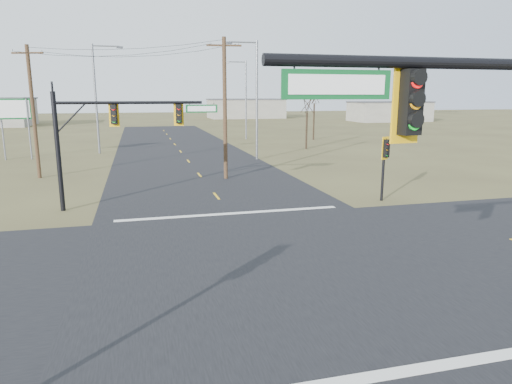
% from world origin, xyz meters
% --- Properties ---
extents(ground, '(320.00, 320.00, 0.00)m').
position_xyz_m(ground, '(0.00, 0.00, 0.00)').
color(ground, brown).
rests_on(ground, ground).
extents(road_ew, '(160.00, 14.00, 0.02)m').
position_xyz_m(road_ew, '(0.00, 0.00, 0.01)').
color(road_ew, black).
rests_on(road_ew, ground).
extents(road_ns, '(14.00, 160.00, 0.02)m').
position_xyz_m(road_ns, '(0.00, 0.00, 0.01)').
color(road_ns, black).
rests_on(road_ns, ground).
extents(stop_bar_near, '(12.00, 0.40, 0.01)m').
position_xyz_m(stop_bar_near, '(0.00, -7.50, 0.03)').
color(stop_bar_near, silver).
rests_on(stop_bar_near, road_ns).
extents(stop_bar_far, '(12.00, 0.40, 0.01)m').
position_xyz_m(stop_bar_far, '(0.00, 7.50, 0.03)').
color(stop_bar_far, silver).
rests_on(stop_bar_far, road_ns).
extents(mast_arm_far, '(8.83, 0.48, 6.43)m').
position_xyz_m(mast_arm_far, '(-5.63, 10.56, 4.67)').
color(mast_arm_far, black).
rests_on(mast_arm_far, ground).
extents(pedestal_signal_ne, '(0.67, 0.58, 3.88)m').
position_xyz_m(pedestal_signal_ne, '(9.46, 8.19, 2.88)').
color(pedestal_signal_ne, black).
rests_on(pedestal_signal_ne, ground).
extents(utility_pole_near, '(2.53, 0.37, 10.34)m').
position_xyz_m(utility_pole_near, '(1.75, 17.98, 5.34)').
color(utility_pole_near, '#48321F').
rests_on(utility_pole_near, ground).
extents(utility_pole_far, '(2.31, 0.91, 9.85)m').
position_xyz_m(utility_pole_far, '(-12.07, 21.95, 5.11)').
color(utility_pole_far, '#48321F').
rests_on(utility_pole_far, ground).
extents(highway_sign, '(3.15, 0.34, 5.92)m').
position_xyz_m(highway_sign, '(-16.07, 33.42, 4.20)').
color(highway_sign, slate).
rests_on(highway_sign, ground).
extents(streetlight_a, '(3.16, 0.49, 11.28)m').
position_xyz_m(streetlight_a, '(6.49, 27.71, 6.34)').
color(streetlight_a, slate).
rests_on(streetlight_a, ground).
extents(streetlight_b, '(3.08, 0.44, 11.00)m').
position_xyz_m(streetlight_b, '(10.46, 49.02, 6.18)').
color(streetlight_b, slate).
rests_on(streetlight_b, ground).
extents(streetlight_c, '(3.22, 0.48, 11.50)m').
position_xyz_m(streetlight_c, '(-8.46, 36.65, 6.46)').
color(streetlight_c, slate).
rests_on(streetlight_c, ground).
extents(bare_tree_c, '(2.92, 2.92, 6.78)m').
position_xyz_m(bare_tree_c, '(14.64, 34.87, 5.32)').
color(bare_tree_c, black).
rests_on(bare_tree_c, ground).
extents(bare_tree_d, '(3.85, 3.85, 7.72)m').
position_xyz_m(bare_tree_d, '(19.75, 45.50, 6.22)').
color(bare_tree_d, black).
rests_on(bare_tree_d, ground).
extents(warehouse_mid, '(20.00, 12.00, 5.00)m').
position_xyz_m(warehouse_mid, '(25.00, 110.00, 2.50)').
color(warehouse_mid, '#9C988A').
rests_on(warehouse_mid, ground).
extents(warehouse_right, '(18.00, 10.00, 4.50)m').
position_xyz_m(warehouse_right, '(55.00, 85.00, 2.25)').
color(warehouse_right, '#9C988A').
rests_on(warehouse_right, ground).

